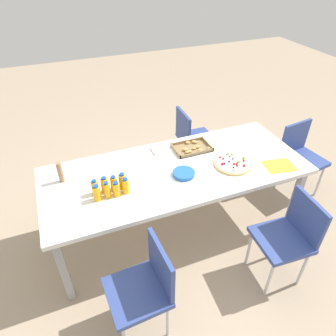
# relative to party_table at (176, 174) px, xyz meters

# --- Properties ---
(ground_plane) EXTENTS (12.00, 12.00, 0.00)m
(ground_plane) POSITION_rel_party_table_xyz_m (0.00, 0.00, -0.69)
(ground_plane) COLOR tan
(party_table) EXTENTS (2.37, 0.96, 0.75)m
(party_table) POSITION_rel_party_table_xyz_m (0.00, 0.00, 0.00)
(party_table) COLOR white
(party_table) RESTS_ON ground_plane
(chair_near_left) EXTENTS (0.42, 0.42, 0.83)m
(chair_near_left) POSITION_rel_party_table_xyz_m (-0.58, -0.84, -0.19)
(chair_near_left) COLOR #33478C
(chair_near_left) RESTS_ON ground_plane
(chair_near_right) EXTENTS (0.42, 0.42, 0.83)m
(chair_near_right) POSITION_rel_party_table_xyz_m (0.64, -0.83, -0.19)
(chair_near_right) COLOR #33478C
(chair_near_right) RESTS_ON ground_plane
(chair_end) EXTENTS (0.45, 0.45, 0.83)m
(chair_end) POSITION_rel_party_table_xyz_m (1.51, 0.06, -0.19)
(chair_end) COLOR #33478C
(chair_end) RESTS_ON ground_plane
(chair_far_right) EXTENTS (0.41, 0.41, 0.83)m
(chair_far_right) POSITION_rel_party_table_xyz_m (0.56, 0.84, -0.19)
(chair_far_right) COLOR #33478C
(chair_far_right) RESTS_ON ground_plane
(juice_bottle_0) EXTENTS (0.06, 0.06, 0.14)m
(juice_bottle_0) POSITION_rel_party_table_xyz_m (-0.73, -0.14, 0.13)
(juice_bottle_0) COLOR #F9AC14
(juice_bottle_0) RESTS_ON party_table
(juice_bottle_1) EXTENTS (0.05, 0.05, 0.15)m
(juice_bottle_1) POSITION_rel_party_table_xyz_m (-0.65, -0.14, 0.13)
(juice_bottle_1) COLOR #F9AC14
(juice_bottle_1) RESTS_ON party_table
(juice_bottle_2) EXTENTS (0.06, 0.06, 0.13)m
(juice_bottle_2) POSITION_rel_party_table_xyz_m (-0.58, -0.15, 0.12)
(juice_bottle_2) COLOR #F9AD14
(juice_bottle_2) RESTS_ON party_table
(juice_bottle_3) EXTENTS (0.06, 0.06, 0.14)m
(juice_bottle_3) POSITION_rel_party_table_xyz_m (-0.50, -0.14, 0.12)
(juice_bottle_3) COLOR #F9AC14
(juice_bottle_3) RESTS_ON party_table
(juice_bottle_4) EXTENTS (0.06, 0.06, 0.14)m
(juice_bottle_4) POSITION_rel_party_table_xyz_m (-0.73, -0.07, 0.12)
(juice_bottle_4) COLOR #FAAD14
(juice_bottle_4) RESTS_ON party_table
(juice_bottle_5) EXTENTS (0.06, 0.06, 0.15)m
(juice_bottle_5) POSITION_rel_party_table_xyz_m (-0.66, -0.07, 0.13)
(juice_bottle_5) COLOR #F9AD14
(juice_bottle_5) RESTS_ON party_table
(juice_bottle_6) EXTENTS (0.06, 0.06, 0.13)m
(juice_bottle_6) POSITION_rel_party_table_xyz_m (-0.58, -0.07, 0.12)
(juice_bottle_6) COLOR #F9AE14
(juice_bottle_6) RESTS_ON party_table
(juice_bottle_7) EXTENTS (0.06, 0.06, 0.14)m
(juice_bottle_7) POSITION_rel_party_table_xyz_m (-0.51, -0.07, 0.13)
(juice_bottle_7) COLOR #FAAC14
(juice_bottle_7) RESTS_ON party_table
(fruit_pizza) EXTENTS (0.33, 0.33, 0.05)m
(fruit_pizza) POSITION_rel_party_table_xyz_m (0.50, -0.14, 0.07)
(fruit_pizza) COLOR tan
(fruit_pizza) RESTS_ON party_table
(snack_tray) EXTENTS (0.36, 0.24, 0.04)m
(snack_tray) POSITION_rel_party_table_xyz_m (0.27, 0.24, 0.07)
(snack_tray) COLOR olive
(snack_tray) RESTS_ON party_table
(plate_stack) EXTENTS (0.19, 0.19, 0.03)m
(plate_stack) POSITION_rel_party_table_xyz_m (0.02, -0.11, 0.08)
(plate_stack) COLOR blue
(plate_stack) RESTS_ON party_table
(napkin_stack) EXTENTS (0.15, 0.15, 0.02)m
(napkin_stack) POSITION_rel_party_table_xyz_m (-0.03, 0.34, 0.07)
(napkin_stack) COLOR white
(napkin_stack) RESTS_ON party_table
(cardboard_tube) EXTENTS (0.04, 0.04, 0.19)m
(cardboard_tube) POSITION_rel_party_table_xyz_m (-0.97, 0.20, 0.15)
(cardboard_tube) COLOR #9E7A56
(cardboard_tube) RESTS_ON party_table
(paper_folder) EXTENTS (0.29, 0.24, 0.01)m
(paper_folder) POSITION_rel_party_table_xyz_m (0.88, -0.31, 0.06)
(paper_folder) COLOR yellow
(paper_folder) RESTS_ON party_table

